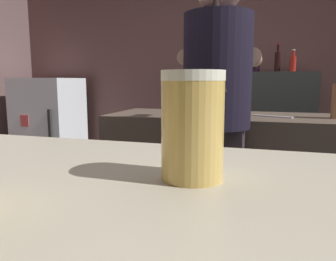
# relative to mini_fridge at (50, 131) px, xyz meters

# --- Properties ---
(wall_back) EXTENTS (5.20, 0.10, 2.70)m
(wall_back) POSITION_rel_mini_fridge_xyz_m (2.03, 0.45, 0.76)
(wall_back) COLOR brown
(wall_back) RESTS_ON ground
(prep_counter) EXTENTS (2.10, 0.60, 0.93)m
(prep_counter) POSITION_rel_mini_fridge_xyz_m (2.38, -0.99, -0.12)
(prep_counter) COLOR #4C3E34
(prep_counter) RESTS_ON ground
(back_shelf) EXTENTS (0.88, 0.36, 1.22)m
(back_shelf) POSITION_rel_mini_fridge_xyz_m (2.33, 0.17, 0.03)
(back_shelf) COLOR #393E3B
(back_shelf) RESTS_ON ground
(mini_fridge) EXTENTS (0.64, 0.58, 1.17)m
(mini_fridge) POSITION_rel_mini_fridge_xyz_m (0.00, 0.00, 0.00)
(mini_fridge) COLOR white
(mini_fridge) RESTS_ON ground
(bartender) EXTENTS (0.42, 0.51, 1.69)m
(bartender) POSITION_rel_mini_fridge_xyz_m (2.08, -1.44, 0.39)
(bartender) COLOR #352A31
(bartender) RESTS_ON ground
(mixing_bowl) EXTENTS (0.16, 0.16, 0.04)m
(mixing_bowl) POSITION_rel_mini_fridge_xyz_m (1.93, -0.96, 0.36)
(mixing_bowl) COLOR #CA4F2A
(mixing_bowl) RESTS_ON prep_counter
(chefs_knife) EXTENTS (0.23, 0.12, 0.01)m
(chefs_knife) POSITION_rel_mini_fridge_xyz_m (2.36, -1.04, 0.34)
(chefs_knife) COLOR silver
(chefs_knife) RESTS_ON prep_counter
(pint_glass_far) EXTENTS (0.07, 0.07, 0.13)m
(pint_glass_far) POSITION_rel_mini_fridge_xyz_m (2.24, -2.72, 0.51)
(pint_glass_far) COLOR #D9B259
(pint_glass_far) RESTS_ON bar_counter
(bottle_hot_sauce) EXTENTS (0.05, 0.05, 0.26)m
(bottle_hot_sauce) POSITION_rel_mini_fridge_xyz_m (2.41, 0.22, 0.74)
(bottle_hot_sauce) COLOR black
(bottle_hot_sauce) RESTS_ON back_shelf
(bottle_vinegar) EXTENTS (0.06, 0.06, 0.21)m
(bottle_vinegar) POSITION_rel_mini_fridge_xyz_m (2.55, 0.22, 0.72)
(bottle_vinegar) COLOR red
(bottle_vinegar) RESTS_ON back_shelf
(bottle_soy) EXTENTS (0.07, 0.07, 0.20)m
(bottle_soy) POSITION_rel_mini_fridge_xyz_m (2.22, 0.24, 0.71)
(bottle_soy) COLOR black
(bottle_soy) RESTS_ON back_shelf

